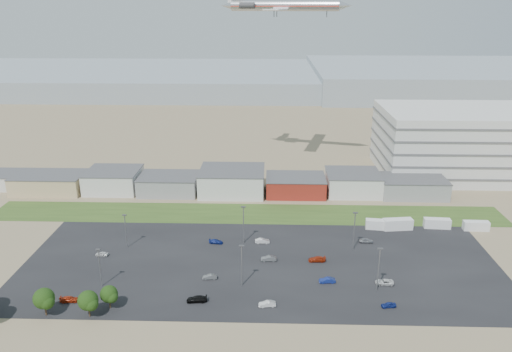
{
  "coord_description": "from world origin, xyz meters",
  "views": [
    {
      "loc": [
        7.29,
        -92.15,
        61.88
      ],
      "look_at": [
        3.81,
        22.0,
        22.78
      ],
      "focal_mm": 35.0,
      "sensor_mm": 36.0,
      "label": 1
    }
  ],
  "objects_px": {
    "parked_car_10": "(69,299)",
    "parked_car_0": "(384,282)",
    "parked_car_12": "(317,259)",
    "parked_car_1": "(327,280)",
    "parked_car_5": "(102,254)",
    "parked_car_4": "(210,277)",
    "parked_car_6": "(216,241)",
    "parked_car_11": "(262,241)",
    "parked_car_7": "(269,258)",
    "parked_car_8": "(366,241)",
    "box_trailer_a": "(379,224)",
    "parked_car_2": "(389,305)",
    "parked_car_3": "(197,299)",
    "parked_car_13": "(267,304)",
    "airliner": "(284,6)"
  },
  "relations": [
    {
      "from": "parked_car_11",
      "to": "airliner",
      "type": "bearing_deg",
      "value": -7.85
    },
    {
      "from": "parked_car_10",
      "to": "parked_car_0",
      "type": "bearing_deg",
      "value": -86.67
    },
    {
      "from": "parked_car_3",
      "to": "parked_car_8",
      "type": "relative_size",
      "value": 1.19
    },
    {
      "from": "parked_car_2",
      "to": "parked_car_6",
      "type": "distance_m",
      "value": 50.14
    },
    {
      "from": "parked_car_7",
      "to": "parked_car_11",
      "type": "relative_size",
      "value": 1.01
    },
    {
      "from": "parked_car_0",
      "to": "parked_car_3",
      "type": "relative_size",
      "value": 0.95
    },
    {
      "from": "parked_car_2",
      "to": "parked_car_6",
      "type": "bearing_deg",
      "value": -133.66
    },
    {
      "from": "box_trailer_a",
      "to": "parked_car_1",
      "type": "bearing_deg",
      "value": -113.56
    },
    {
      "from": "parked_car_7",
      "to": "parked_car_2",
      "type": "bearing_deg",
      "value": 50.09
    },
    {
      "from": "box_trailer_a",
      "to": "parked_car_4",
      "type": "bearing_deg",
      "value": -140.02
    },
    {
      "from": "parked_car_5",
      "to": "parked_car_13",
      "type": "relative_size",
      "value": 0.89
    },
    {
      "from": "box_trailer_a",
      "to": "parked_car_8",
      "type": "xyz_separation_m",
      "value": [
        -5.2,
        -9.14,
        -0.75
      ]
    },
    {
      "from": "parked_car_6",
      "to": "parked_car_10",
      "type": "bearing_deg",
      "value": 141.95
    },
    {
      "from": "parked_car_0",
      "to": "parked_car_13",
      "type": "distance_m",
      "value": 29.08
    },
    {
      "from": "parked_car_1",
      "to": "parked_car_5",
      "type": "relative_size",
      "value": 1.16
    },
    {
      "from": "parked_car_1",
      "to": "parked_car_2",
      "type": "xyz_separation_m",
      "value": [
        12.24,
        -9.72,
        -0.08
      ]
    },
    {
      "from": "parked_car_1",
      "to": "parked_car_12",
      "type": "xyz_separation_m",
      "value": [
        -1.53,
        10.28,
        -0.0
      ]
    },
    {
      "from": "box_trailer_a",
      "to": "parked_car_10",
      "type": "bearing_deg",
      "value": -144.88
    },
    {
      "from": "parked_car_4",
      "to": "parked_car_6",
      "type": "relative_size",
      "value": 0.9
    },
    {
      "from": "box_trailer_a",
      "to": "parked_car_12",
      "type": "xyz_separation_m",
      "value": [
        -19.65,
        -20.22,
        -0.76
      ]
    },
    {
      "from": "parked_car_1",
      "to": "parked_car_6",
      "type": "bearing_deg",
      "value": -129.2
    },
    {
      "from": "airliner",
      "to": "parked_car_2",
      "type": "bearing_deg",
      "value": -63.55
    },
    {
      "from": "parked_car_6",
      "to": "parked_car_11",
      "type": "distance_m",
      "value": 12.75
    },
    {
      "from": "parked_car_1",
      "to": "parked_car_3",
      "type": "relative_size",
      "value": 0.85
    },
    {
      "from": "parked_car_6",
      "to": "parked_car_11",
      "type": "xyz_separation_m",
      "value": [
        12.73,
        0.57,
        0.09
      ]
    },
    {
      "from": "parked_car_1",
      "to": "parked_car_8",
      "type": "height_order",
      "value": "parked_car_8"
    },
    {
      "from": "parked_car_8",
      "to": "parked_car_3",
      "type": "bearing_deg",
      "value": 126.79
    },
    {
      "from": "box_trailer_a",
      "to": "parked_car_10",
      "type": "distance_m",
      "value": 85.83
    },
    {
      "from": "parked_car_2",
      "to": "parked_car_3",
      "type": "relative_size",
      "value": 0.72
    },
    {
      "from": "parked_car_6",
      "to": "parked_car_12",
      "type": "height_order",
      "value": "parked_car_12"
    },
    {
      "from": "parked_car_2",
      "to": "parked_car_13",
      "type": "height_order",
      "value": "parked_car_13"
    },
    {
      "from": "box_trailer_a",
      "to": "parked_car_2",
      "type": "height_order",
      "value": "box_trailer_a"
    },
    {
      "from": "parked_car_5",
      "to": "parked_car_12",
      "type": "height_order",
      "value": "parked_car_12"
    },
    {
      "from": "parked_car_2",
      "to": "parked_car_5",
      "type": "distance_m",
      "value": 72.81
    },
    {
      "from": "parked_car_1",
      "to": "parked_car_6",
      "type": "height_order",
      "value": "parked_car_1"
    },
    {
      "from": "parked_car_3",
      "to": "parked_car_13",
      "type": "bearing_deg",
      "value": 80.11
    },
    {
      "from": "parked_car_1",
      "to": "parked_car_13",
      "type": "height_order",
      "value": "parked_car_1"
    },
    {
      "from": "parked_car_5",
      "to": "parked_car_11",
      "type": "distance_m",
      "value": 42.65
    },
    {
      "from": "parked_car_8",
      "to": "parked_car_12",
      "type": "height_order",
      "value": "parked_car_8"
    },
    {
      "from": "parked_car_7",
      "to": "parked_car_10",
      "type": "relative_size",
      "value": 0.98
    },
    {
      "from": "parked_car_2",
      "to": "parked_car_12",
      "type": "height_order",
      "value": "parked_car_12"
    },
    {
      "from": "airliner",
      "to": "parked_car_6",
      "type": "bearing_deg",
      "value": -92.53
    },
    {
      "from": "parked_car_10",
      "to": "parked_car_12",
      "type": "relative_size",
      "value": 0.93
    },
    {
      "from": "parked_car_5",
      "to": "parked_car_6",
      "type": "distance_m",
      "value": 30.14
    },
    {
      "from": "parked_car_0",
      "to": "parked_car_11",
      "type": "distance_m",
      "value": 35.52
    },
    {
      "from": "parked_car_7",
      "to": "parked_car_8",
      "type": "xyz_separation_m",
      "value": [
        26.77,
        11.13,
        -0.01
      ]
    },
    {
      "from": "parked_car_0",
      "to": "parked_car_3",
      "type": "xyz_separation_m",
      "value": [
        -42.9,
        -8.55,
        0.06
      ]
    },
    {
      "from": "parked_car_0",
      "to": "parked_car_11",
      "type": "height_order",
      "value": "parked_car_11"
    },
    {
      "from": "parked_car_11",
      "to": "box_trailer_a",
      "type": "bearing_deg",
      "value": -75.29
    },
    {
      "from": "parked_car_0",
      "to": "parked_car_12",
      "type": "height_order",
      "value": "parked_car_12"
    }
  ]
}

